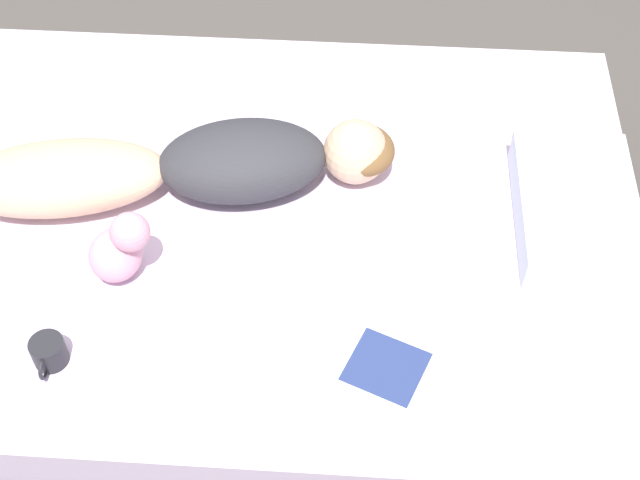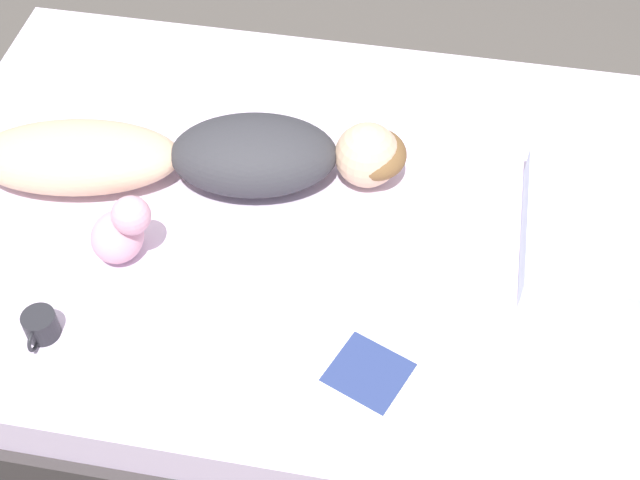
# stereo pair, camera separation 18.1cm
# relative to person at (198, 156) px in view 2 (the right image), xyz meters

# --- Properties ---
(ground_plane) EXTENTS (12.00, 12.00, 0.00)m
(ground_plane) POSITION_rel_person_xyz_m (0.08, 0.25, -0.60)
(ground_plane) COLOR #4C4742
(bed) EXTENTS (1.66, 2.20, 0.51)m
(bed) POSITION_rel_person_xyz_m (0.08, 0.25, -0.35)
(bed) COLOR #383333
(bed) RESTS_ON ground_plane
(person) EXTENTS (0.47, 1.29, 0.19)m
(person) POSITION_rel_person_xyz_m (0.00, 0.00, 0.00)
(person) COLOR #DBB28E
(person) RESTS_ON bed
(open_magazine) EXTENTS (0.59, 0.45, 0.01)m
(open_magazine) POSITION_rel_person_xyz_m (0.47, 0.64, -0.09)
(open_magazine) COLOR white
(open_magazine) RESTS_ON bed
(coffee_mug) EXTENTS (0.12, 0.09, 0.08)m
(coffee_mug) POSITION_rel_person_xyz_m (0.62, -0.25, -0.05)
(coffee_mug) COLOR #232328
(coffee_mug) RESTS_ON bed
(plush_toy) EXTENTS (0.16, 0.18, 0.22)m
(plush_toy) POSITION_rel_person_xyz_m (0.32, -0.13, 0.00)
(plush_toy) COLOR #DB9EB2
(plush_toy) RESTS_ON bed
(pillow) EXTENTS (0.51, 0.33, 0.11)m
(pillow) POSITION_rel_person_xyz_m (0.06, 1.12, -0.04)
(pillow) COLOR silver
(pillow) RESTS_ON bed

